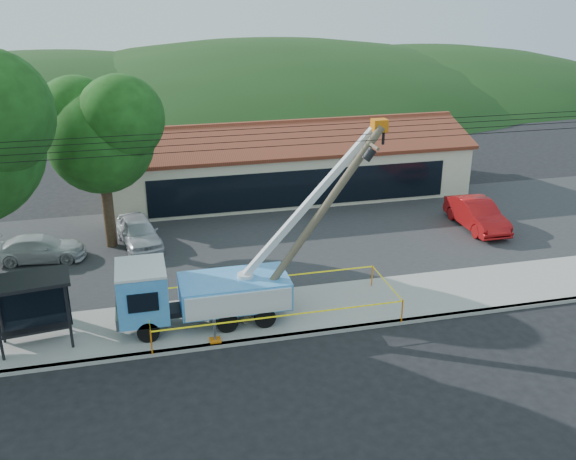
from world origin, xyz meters
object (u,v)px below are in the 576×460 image
(car_silver, at_px, (140,247))
(car_red, at_px, (475,229))
(car_white, at_px, (42,262))
(leaning_pole, at_px, (318,217))
(utility_truck, at_px, (200,289))
(bus_shelter, at_px, (31,295))

(car_silver, xyz_separation_m, car_red, (18.20, -1.91, 0.00))
(car_white, bearing_deg, leaning_pole, -120.76)
(utility_truck, height_order, car_silver, utility_truck)
(car_silver, bearing_deg, utility_truck, -86.84)
(utility_truck, height_order, car_red, utility_truck)
(bus_shelter, bearing_deg, car_red, 10.16)
(leaning_pole, xyz_separation_m, bus_shelter, (-10.91, 0.35, -2.21))
(bus_shelter, xyz_separation_m, car_white, (-0.72, 8.09, -2.18))
(bus_shelter, relative_size, car_silver, 0.69)
(utility_truck, height_order, leaning_pole, utility_truck)
(bus_shelter, distance_m, car_silver, 9.94)
(car_silver, bearing_deg, car_red, -16.86)
(utility_truck, xyz_separation_m, bus_shelter, (-6.23, -0.08, 0.58))
(car_white, bearing_deg, bus_shelter, -169.70)
(leaning_pole, distance_m, car_red, 14.15)
(utility_truck, distance_m, car_white, 10.72)
(car_silver, relative_size, car_red, 0.91)
(car_red, bearing_deg, bus_shelter, -162.24)
(car_white, bearing_deg, car_red, -87.76)
(leaning_pole, height_order, car_silver, leaning_pole)
(car_red, bearing_deg, leaning_pole, -146.88)
(utility_truck, relative_size, car_red, 2.21)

